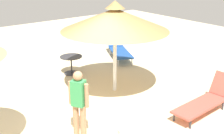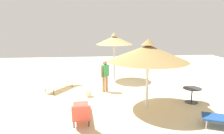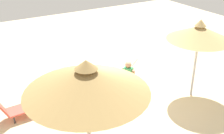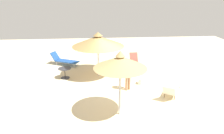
% 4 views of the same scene
% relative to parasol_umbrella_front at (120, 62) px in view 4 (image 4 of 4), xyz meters
% --- Properties ---
extents(ground, '(24.00, 24.00, 0.10)m').
position_rel_parasol_umbrella_front_xyz_m(ground, '(2.72, -0.48, -2.33)').
color(ground, beige).
extents(parasol_umbrella_front, '(2.06, 2.06, 2.73)m').
position_rel_parasol_umbrella_front_xyz_m(parasol_umbrella_front, '(0.00, 0.00, 0.00)').
color(parasol_umbrella_front, '#B2B2B7').
rests_on(parasol_umbrella_front, ground).
extents(parasol_umbrella_far_left, '(3.00, 3.00, 2.62)m').
position_rel_parasol_umbrella_front_xyz_m(parasol_umbrella_far_left, '(4.34, 0.75, -0.17)').
color(parasol_umbrella_far_left, white).
rests_on(parasol_umbrella_far_left, ground).
extents(lounge_chair_near_left, '(2.00, 1.53, 0.80)m').
position_rel_parasol_umbrella_front_xyz_m(lounge_chair_near_left, '(1.51, -2.75, -1.95)').
color(lounge_chair_near_left, silver).
rests_on(lounge_chair_near_left, ground).
extents(lounge_chair_edge, '(1.99, 0.65, 0.85)m').
position_rel_parasol_umbrella_front_xyz_m(lounge_chair_edge, '(5.30, -1.72, -1.94)').
color(lounge_chair_edge, '#CC4C3F').
rests_on(lounge_chair_edge, ground).
extents(lounge_chair_center, '(1.40, 2.03, 0.84)m').
position_rel_parasol_umbrella_front_xyz_m(lounge_chair_center, '(6.41, 3.07, -1.92)').
color(lounge_chair_center, '#1E478C').
rests_on(lounge_chair_center, ground).
extents(person_standing_near_right, '(0.33, 0.42, 1.51)m').
position_rel_parasol_umbrella_front_xyz_m(person_standing_near_right, '(2.22, -0.69, -1.43)').
color(person_standing_near_right, '#A57554').
rests_on(person_standing_near_right, ground).
extents(handbag, '(0.38, 0.24, 0.48)m').
position_rel_parasol_umbrella_front_xyz_m(handbag, '(2.87, -1.47, -2.11)').
color(handbag, beige).
rests_on(handbag, ground).
extents(side_table_round, '(0.74, 0.74, 0.61)m').
position_rel_parasol_umbrella_front_xyz_m(side_table_round, '(4.04, 2.72, -1.86)').
color(side_table_round, '#2D2D33').
rests_on(side_table_round, ground).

